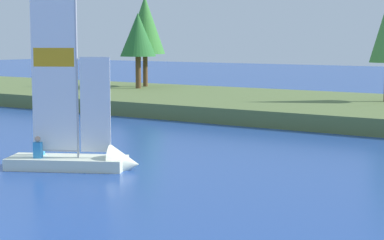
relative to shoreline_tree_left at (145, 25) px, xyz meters
name	(u,v)px	position (x,y,z in m)	size (l,w,h in m)	color
shore_bank	(354,110)	(17.99, -3.79, -5.02)	(80.00, 13.98, 0.85)	#5B703D
shoreline_tree_left	(145,25)	(0.00, 0.00, 0.00)	(3.00, 3.00, 6.79)	brown
shoreline_tree_midleft	(138,35)	(0.80, -1.85, -0.76)	(2.61, 2.61, 5.45)	brown
sailboat	(88,155)	(16.16, -23.80, -4.97)	(4.68, 3.34, 6.75)	silver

